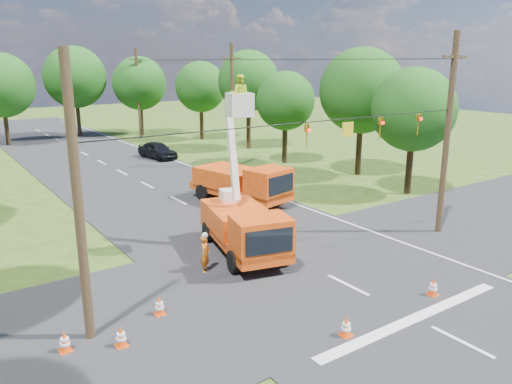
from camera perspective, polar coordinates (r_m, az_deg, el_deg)
ground at (r=36.39m, az=-12.34°, el=0.73°), size 140.00×140.00×0.00m
road_main at (r=36.39m, az=-12.34°, el=0.73°), size 12.00×100.00×0.06m
road_cross at (r=21.65m, az=6.68°, el=-8.76°), size 56.00×10.00×0.07m
stop_bar at (r=18.49m, az=17.67°, el=-13.72°), size 9.00×0.45×0.02m
edge_line at (r=38.79m, az=-4.70°, el=1.89°), size 0.12×90.00×0.02m
bucket_truck at (r=22.55m, az=-1.36°, el=-3.11°), size 3.82×6.76×8.05m
second_truck at (r=30.76m, az=-1.52°, el=1.03°), size 3.85×7.08×2.52m
ground_worker at (r=21.08m, az=-5.80°, el=-7.05°), size 0.69×0.66×1.59m
distant_car at (r=46.22m, az=-11.20°, el=4.71°), size 2.47×4.73×1.53m
traffic_cone_0 at (r=16.80m, az=10.27°, el=-14.89°), size 0.38×0.38×0.71m
traffic_cone_1 at (r=20.25m, az=19.59°, el=-10.18°), size 0.38×0.38×0.71m
traffic_cone_2 at (r=25.93m, az=1.84°, el=-3.79°), size 0.38×0.38×0.71m
traffic_cone_3 at (r=28.26m, az=-1.14°, el=-2.21°), size 0.38×0.38×0.71m
traffic_cone_4 at (r=18.09m, az=-10.96°, el=-12.64°), size 0.38×0.38×0.71m
traffic_cone_5 at (r=16.57m, az=-15.17°, el=-15.65°), size 0.38×0.38×0.71m
traffic_cone_6 at (r=16.82m, az=-21.02°, el=-15.66°), size 0.38×0.38×0.71m
pole_right_near at (r=26.55m, az=21.03°, el=6.21°), size 1.80×0.30×10.00m
pole_right_mid at (r=41.18m, az=-2.74°, el=9.87°), size 1.80×0.30×10.00m
pole_right_far at (r=59.05m, az=-13.31°, el=10.97°), size 1.80×0.30×10.00m
pole_left at (r=15.79m, az=-19.68°, el=-1.18°), size 0.30×0.30×9.00m
signal_span at (r=21.59m, az=11.64°, el=7.21°), size 18.00×0.29×1.07m
tree_right_a at (r=34.03m, az=17.58°, el=8.95°), size 5.40×5.40×8.28m
tree_right_b at (r=39.01m, az=12.02°, el=11.25°), size 6.40×6.40×9.65m
tree_right_c at (r=43.04m, az=3.38°, el=10.34°), size 5.00×5.00×7.83m
tree_right_d at (r=50.37m, az=-0.88°, el=12.56°), size 6.00×6.00×9.70m
tree_right_e at (r=56.73m, az=-6.35°, el=11.84°), size 5.60×5.60×8.63m
tree_far_a at (r=58.41m, az=-27.11°, el=10.81°), size 6.60×6.60×9.50m
tree_far_b at (r=61.98m, az=-20.00°, el=12.23°), size 7.00×7.00×10.32m
tree_far_c at (r=61.23m, az=-13.19°, el=12.00°), size 6.20×6.20×9.18m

